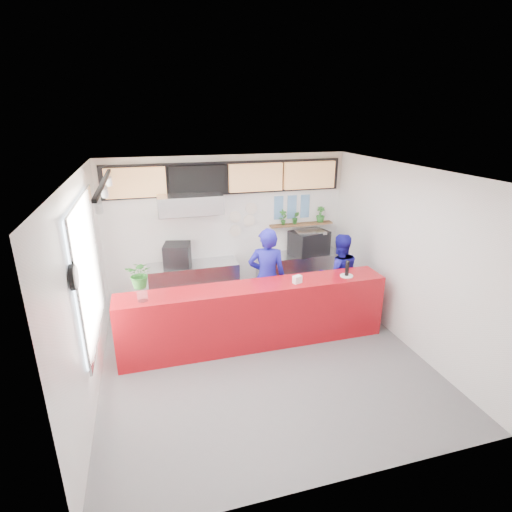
{
  "coord_description": "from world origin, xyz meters",
  "views": [
    {
      "loc": [
        -1.61,
        -5.38,
        3.76
      ],
      "look_at": [
        0.1,
        0.7,
        1.5
      ],
      "focal_mm": 28.0,
      "sensor_mm": 36.0,
      "label": 1
    }
  ],
  "objects_px": {
    "service_counter": "(255,315)",
    "pepper_mill": "(347,268)",
    "staff_right": "(338,275)",
    "espresso_machine": "(309,242)",
    "panini_oven": "(177,255)",
    "staff_center": "(267,278)"
  },
  "relations": [
    {
      "from": "espresso_machine",
      "to": "staff_right",
      "type": "relative_size",
      "value": 0.46
    },
    {
      "from": "staff_right",
      "to": "pepper_mill",
      "type": "height_order",
      "value": "staff_right"
    },
    {
      "from": "panini_oven",
      "to": "espresso_machine",
      "type": "bearing_deg",
      "value": 12.65
    },
    {
      "from": "panini_oven",
      "to": "staff_right",
      "type": "distance_m",
      "value": 3.18
    },
    {
      "from": "service_counter",
      "to": "espresso_machine",
      "type": "height_order",
      "value": "espresso_machine"
    },
    {
      "from": "espresso_machine",
      "to": "staff_right",
      "type": "distance_m",
      "value": 1.21
    },
    {
      "from": "service_counter",
      "to": "staff_center",
      "type": "xyz_separation_m",
      "value": [
        0.4,
        0.61,
        0.39
      ]
    },
    {
      "from": "staff_right",
      "to": "pepper_mill",
      "type": "bearing_deg",
      "value": 80.86
    },
    {
      "from": "service_counter",
      "to": "panini_oven",
      "type": "height_order",
      "value": "panini_oven"
    },
    {
      "from": "panini_oven",
      "to": "pepper_mill",
      "type": "xyz_separation_m",
      "value": [
        2.73,
        -1.85,
        0.13
      ]
    },
    {
      "from": "staff_right",
      "to": "pepper_mill",
      "type": "distance_m",
      "value": 0.84
    },
    {
      "from": "panini_oven",
      "to": "pepper_mill",
      "type": "distance_m",
      "value": 3.3
    },
    {
      "from": "staff_right",
      "to": "staff_center",
      "type": "bearing_deg",
      "value": 9.23
    },
    {
      "from": "service_counter",
      "to": "pepper_mill",
      "type": "distance_m",
      "value": 1.78
    },
    {
      "from": "staff_center",
      "to": "pepper_mill",
      "type": "relative_size",
      "value": 6.99
    },
    {
      "from": "panini_oven",
      "to": "staff_right",
      "type": "bearing_deg",
      "value": -8.9
    },
    {
      "from": "staff_center",
      "to": "staff_right",
      "type": "distance_m",
      "value": 1.46
    },
    {
      "from": "panini_oven",
      "to": "service_counter",
      "type": "bearing_deg",
      "value": -46.01
    },
    {
      "from": "service_counter",
      "to": "staff_right",
      "type": "bearing_deg",
      "value": 19.02
    },
    {
      "from": "espresso_machine",
      "to": "pepper_mill",
      "type": "height_order",
      "value": "espresso_machine"
    },
    {
      "from": "panini_oven",
      "to": "espresso_machine",
      "type": "height_order",
      "value": "espresso_machine"
    },
    {
      "from": "service_counter",
      "to": "pepper_mill",
      "type": "relative_size",
      "value": 16.73
    }
  ]
}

